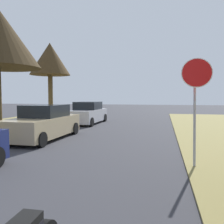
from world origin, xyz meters
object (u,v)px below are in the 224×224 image
object	(u,v)px
parked_sedan_tan	(44,123)
parked_sedan_silver	(87,113)
stop_sign_far	(196,88)
street_tree_left_far	(50,60)

from	to	relation	value
parked_sedan_tan	parked_sedan_silver	bearing A→B (deg)	90.08
stop_sign_far	parked_sedan_silver	size ratio (longest dim) A/B	0.66
street_tree_left_far	parked_sedan_tan	bearing A→B (deg)	-65.25
stop_sign_far	street_tree_left_far	distance (m)	15.80
stop_sign_far	street_tree_left_far	xyz separation A→B (m)	(-10.19, 11.73, 2.85)
street_tree_left_far	parked_sedan_tan	world-z (taller)	street_tree_left_far
stop_sign_far	street_tree_left_far	world-z (taller)	street_tree_left_far
stop_sign_far	parked_sedan_tan	distance (m)	7.21
parked_sedan_tan	stop_sign_far	bearing A→B (deg)	-27.28
stop_sign_far	parked_sedan_silver	world-z (taller)	stop_sign_far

